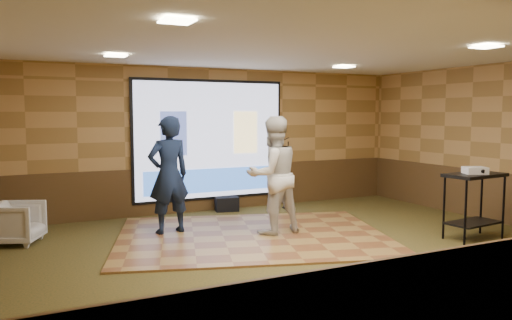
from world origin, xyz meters
name	(u,v)px	position (x,y,z in m)	size (l,w,h in m)	color
ground	(292,250)	(0.00, 0.00, 0.00)	(9.00, 9.00, 0.00)	#2A3417
room_shell	(293,111)	(0.00, 0.00, 2.09)	(9.04, 7.04, 3.02)	#AF8449
wainscot_back	(210,188)	(0.00, 3.48, 0.47)	(9.00, 0.04, 0.95)	#4B3619
wainscot_front	(491,294)	(0.00, -3.48, 0.47)	(9.00, 0.04, 0.95)	#4B3619
wainscot_right	(497,197)	(4.48, 0.00, 0.47)	(0.04, 7.00, 0.95)	#4B3619
projector_screen	(210,141)	(0.00, 3.44, 1.47)	(3.32, 0.06, 2.52)	black
downlight_nw	(116,56)	(-2.20, 1.80, 2.97)	(0.32, 0.32, 0.02)	beige
downlight_ne	(344,67)	(2.20, 1.80, 2.97)	(0.32, 0.32, 0.02)	beige
downlight_sw	(177,21)	(-2.20, -1.50, 2.97)	(0.32, 0.32, 0.02)	beige
downlight_se	(486,47)	(2.20, -1.50, 2.97)	(0.32, 0.32, 0.02)	beige
dance_floor	(252,236)	(-0.18, 1.01, 0.02)	(4.41, 3.36, 0.03)	olive
player_left	(169,175)	(-1.38, 1.77, 1.02)	(0.72, 0.47, 1.98)	#131E3B
player_right	(273,175)	(0.19, 0.98, 1.02)	(0.96, 0.75, 1.98)	beige
av_table	(474,192)	(3.02, -0.71, 0.78)	(1.03, 0.54, 1.08)	black
projector	(475,170)	(2.97, -0.74, 1.14)	(0.33, 0.28, 0.11)	white
mic_stand	(286,186)	(1.56, 2.98, 0.49)	(0.62, 0.25, 1.57)	black
banquet_chair	(16,223)	(-3.73, 2.22, 0.33)	(0.71, 0.73, 0.67)	gray
duffel_bag	(227,204)	(0.28, 3.24, 0.15)	(0.48, 0.32, 0.30)	black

